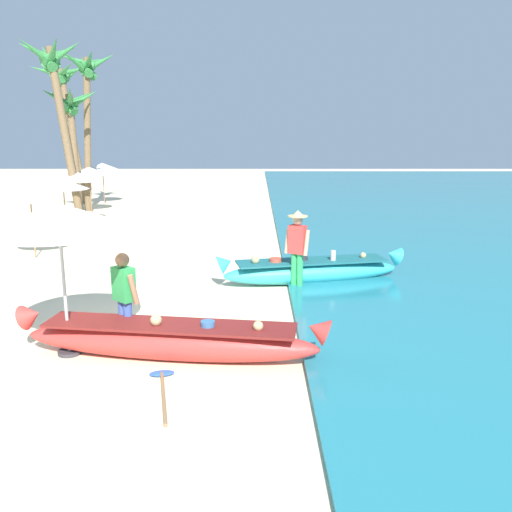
% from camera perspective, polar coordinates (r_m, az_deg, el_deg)
% --- Properties ---
extents(ground_plane, '(80.00, 80.00, 0.00)m').
position_cam_1_polar(ground_plane, '(9.86, -13.28, -7.74)').
color(ground_plane, beige).
extents(boat_red_foreground, '(4.90, 1.30, 0.83)m').
position_cam_1_polar(boat_red_foreground, '(8.55, -8.84, -8.66)').
color(boat_red_foreground, red).
rests_on(boat_red_foreground, ground).
extents(boat_cyan_midground, '(4.40, 1.52, 0.83)m').
position_cam_1_polar(boat_cyan_midground, '(12.54, 5.92, -1.52)').
color(boat_cyan_midground, '#33B2BC').
rests_on(boat_cyan_midground, ground).
extents(person_vendor_hatted, '(0.58, 0.46, 1.76)m').
position_cam_1_polar(person_vendor_hatted, '(11.87, 4.45, 1.23)').
color(person_vendor_hatted, green).
rests_on(person_vendor_hatted, ground).
extents(person_tourist_customer, '(0.54, 0.51, 1.57)m').
position_cam_1_polar(person_tourist_customer, '(8.91, -13.48, -4.00)').
color(person_tourist_customer, '#3D5BA8').
rests_on(person_tourist_customer, ground).
extents(patio_umbrella_large, '(2.27, 2.27, 2.39)m').
position_cam_1_polar(patio_umbrella_large, '(8.63, -19.82, 3.78)').
color(patio_umbrella_large, '#B7B7BC').
rests_on(patio_umbrella_large, ground).
extents(parasol_row_0, '(1.60, 1.60, 1.91)m').
position_cam_1_polar(parasol_row_0, '(15.90, -22.44, 5.98)').
color(parasol_row_0, '#8E6B47').
rests_on(parasol_row_0, ground).
extents(parasol_row_1, '(1.60, 1.60, 1.91)m').
position_cam_1_polar(parasol_row_1, '(18.49, -19.40, 7.09)').
color(parasol_row_1, '#8E6B47').
rests_on(parasol_row_1, ground).
extents(parasol_row_2, '(1.60, 1.60, 1.91)m').
position_cam_1_polar(parasol_row_2, '(21.23, -17.97, 7.88)').
color(parasol_row_2, '#8E6B47').
rests_on(parasol_row_2, ground).
extents(parasol_row_3, '(1.60, 1.60, 1.91)m').
position_cam_1_polar(parasol_row_3, '(24.13, -16.92, 8.51)').
color(parasol_row_3, '#8E6B47').
rests_on(parasol_row_3, ground).
extents(parasol_row_4, '(1.60, 1.60, 1.91)m').
position_cam_1_polar(parasol_row_4, '(26.84, -15.64, 9.00)').
color(parasol_row_4, '#8E6B47').
rests_on(parasol_row_4, ground).
extents(palm_tree_tall_inland, '(3.01, 2.55, 6.43)m').
position_cam_1_polar(palm_tree_tall_inland, '(27.28, -19.25, 16.04)').
color(palm_tree_tall_inland, brown).
rests_on(palm_tree_tall_inland, ground).
extents(palm_tree_leaning_seaward, '(2.33, 2.67, 5.08)m').
position_cam_1_polar(palm_tree_leaning_seaward, '(23.06, -18.63, 13.79)').
color(palm_tree_leaning_seaward, brown).
rests_on(palm_tree_leaning_seaward, ground).
extents(palm_tree_mid_cluster, '(2.38, 2.70, 6.63)m').
position_cam_1_polar(palm_tree_mid_cluster, '(24.46, -17.14, 16.84)').
color(palm_tree_mid_cluster, brown).
rests_on(palm_tree_mid_cluster, ground).
extents(palm_tree_far_behind, '(2.37, 2.38, 6.57)m').
position_cam_1_polar(palm_tree_far_behind, '(21.33, -20.20, 17.03)').
color(palm_tree_far_behind, brown).
rests_on(palm_tree_far_behind, ground).
extents(paddle, '(0.50, 1.56, 0.05)m').
position_cam_1_polar(paddle, '(7.72, -9.60, -13.38)').
color(paddle, '#8E6B47').
rests_on(paddle, ground).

